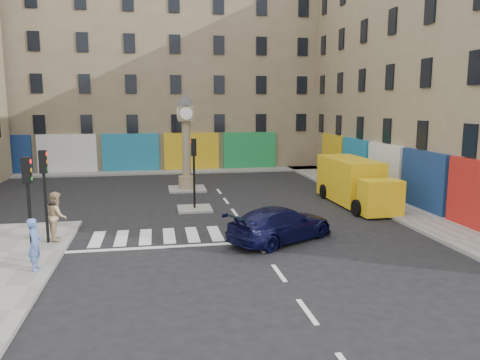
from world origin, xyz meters
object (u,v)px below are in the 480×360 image
object	(u,v)px
clock_pillar	(186,136)
yellow_van	(355,182)
pedestrian_blue	(35,244)
pedestrian_tan	(57,216)
traffic_light_left_near	(28,193)
navy_sedan	(281,224)
traffic_light_island	(194,162)
traffic_light_left_far	(44,181)

from	to	relation	value
clock_pillar	yellow_van	distance (m)	11.15
pedestrian_blue	pedestrian_tan	size ratio (longest dim) A/B	0.89
traffic_light_left_near	navy_sedan	distance (m)	9.65
traffic_light_left_near	pedestrian_blue	bearing A→B (deg)	-69.48
traffic_light_island	navy_sedan	xyz separation A→B (m)	(3.04, -6.35, -1.87)
traffic_light_left_near	pedestrian_tan	distance (m)	3.14
traffic_light_left_near	yellow_van	world-z (taller)	traffic_light_left_near
pedestrian_blue	traffic_light_left_near	bearing A→B (deg)	21.10
traffic_light_left_far	clock_pillar	xyz separation A→B (m)	(6.30, 11.40, 0.93)
navy_sedan	clock_pillar	bearing A→B (deg)	-16.62
traffic_light_left_far	navy_sedan	world-z (taller)	traffic_light_left_far
navy_sedan	traffic_light_island	bearing A→B (deg)	-4.87
clock_pillar	traffic_light_island	bearing A→B (deg)	-90.00
traffic_light_left_far	pedestrian_tan	bearing A→B (deg)	50.01
yellow_van	navy_sedan	bearing A→B (deg)	-134.50
pedestrian_blue	clock_pillar	bearing A→B (deg)	-21.76
traffic_light_left_near	pedestrian_blue	xyz separation A→B (m)	(0.30, -0.80, -1.59)
traffic_light_left_near	pedestrian_blue	size ratio (longest dim) A/B	2.10
traffic_light_left_near	navy_sedan	xyz separation A→B (m)	(9.34, 1.45, -1.90)
traffic_light_left_near	yellow_van	distance (m)	17.15
yellow_van	pedestrian_tan	distance (m)	15.77
yellow_van	pedestrian_tan	xyz separation A→B (m)	(-15.00, -4.87, -0.11)
traffic_light_left_far	navy_sedan	xyz separation A→B (m)	(9.34, -0.95, -1.90)
traffic_light_island	pedestrian_tan	distance (m)	7.97
traffic_light_left_near	traffic_light_island	bearing A→B (deg)	51.07
traffic_light_island	pedestrian_tan	bearing A→B (deg)	-139.96
pedestrian_tan	traffic_light_island	bearing A→B (deg)	-64.23
yellow_van	pedestrian_blue	size ratio (longest dim) A/B	3.95
clock_pillar	pedestrian_blue	world-z (taller)	clock_pillar
traffic_light_left_near	traffic_light_left_far	xyz separation A→B (m)	(0.00, 2.40, 0.00)
traffic_light_left_far	pedestrian_blue	distance (m)	3.59
navy_sedan	traffic_light_left_near	bearing A→B (deg)	68.34
navy_sedan	pedestrian_blue	distance (m)	9.33
traffic_light_left_far	pedestrian_blue	size ratio (longest dim) A/B	2.10
clock_pillar	navy_sedan	xyz separation A→B (m)	(3.04, -12.35, -2.83)
pedestrian_blue	pedestrian_tan	world-z (taller)	pedestrian_tan
traffic_light_left_far	pedestrian_tan	distance (m)	1.55
navy_sedan	pedestrian_blue	bearing A→B (deg)	73.50
pedestrian_blue	pedestrian_tan	distance (m)	3.56
traffic_light_left_near	pedestrian_tan	bearing A→B (deg)	83.79
yellow_van	pedestrian_blue	bearing A→B (deg)	-151.21
clock_pillar	navy_sedan	size ratio (longest dim) A/B	1.24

